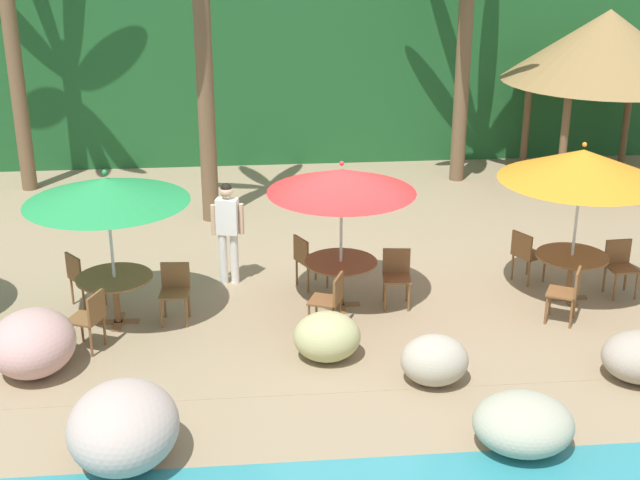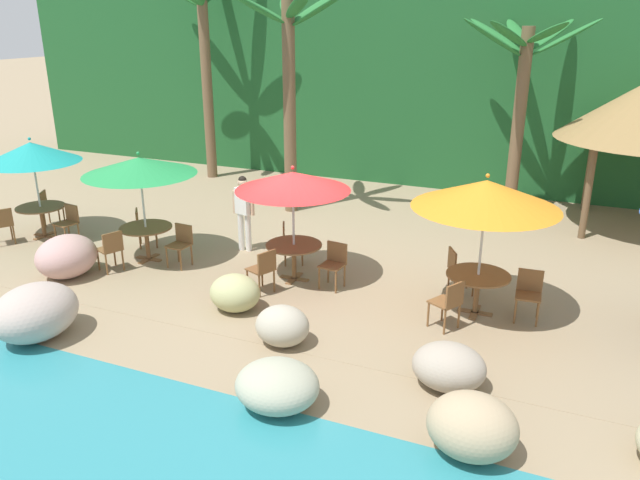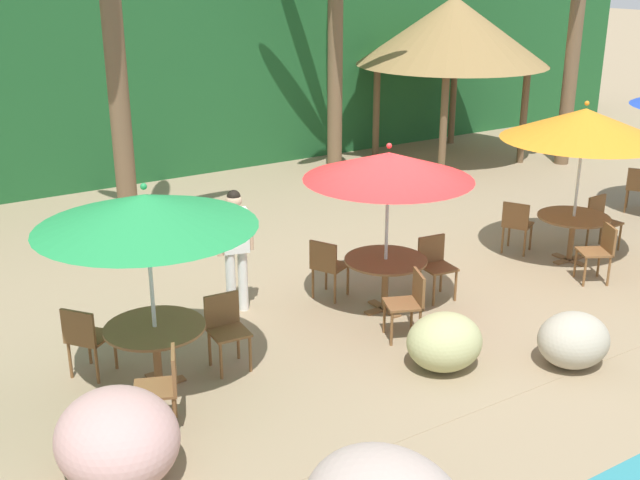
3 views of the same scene
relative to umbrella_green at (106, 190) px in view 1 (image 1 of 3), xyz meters
name	(u,v)px [view 1 (image 1 of 3)]	position (x,y,z in m)	size (l,w,h in m)	color
ground_plane	(342,304)	(3.36, 0.33, -2.05)	(120.00, 120.00, 0.00)	#937F60
terrace_deck	(342,304)	(3.36, 0.33, -2.05)	(18.00, 5.20, 0.01)	#937F60
foliage_backdrop	(299,28)	(3.36, 9.33, 0.95)	(28.00, 2.40, 6.00)	#1E5628
rock_seawall	(495,377)	(4.87, -2.72, -1.66)	(17.87, 3.46, 0.92)	tan
umbrella_green	(106,190)	(0.00, 0.00, 0.00)	(2.32, 2.32, 2.34)	silver
dining_table_green	(115,285)	(0.00, 0.00, -1.44)	(1.10, 1.10, 0.74)	brown
chair_green_seaward	(175,288)	(0.85, 0.03, -1.54)	(0.45, 0.46, 0.87)	brown
chair_green_inland	(81,276)	(-0.59, 0.62, -1.54)	(0.59, 0.59, 0.87)	brown
chair_green_left	(90,316)	(-0.24, -0.82, -1.54)	(0.56, 0.55, 0.87)	brown
umbrella_red	(342,181)	(3.33, 0.27, -0.04)	(2.20, 2.20, 2.30)	silver
dining_table_red	(341,269)	(3.33, 0.27, -1.44)	(1.10, 1.10, 0.74)	brown
chair_red_seaward	(396,273)	(4.18, 0.26, -1.54)	(0.47, 0.47, 0.87)	brown
chair_red_inland	(307,258)	(2.87, 1.00, -1.54)	(0.57, 0.57, 0.87)	brown
chair_red_left	(331,298)	(3.09, -0.55, -1.54)	(0.56, 0.55, 0.87)	brown
umbrella_orange	(582,165)	(6.89, 0.18, 0.12)	(2.45, 2.45, 2.52)	silver
dining_table_orange	(571,263)	(6.89, 0.18, -1.44)	(1.10, 1.10, 0.74)	brown
chair_orange_seaward	(620,263)	(7.73, 0.32, -1.54)	(0.44, 0.45, 0.87)	brown
chair_orange_inland	(526,253)	(6.40, 0.88, -1.54)	(0.58, 0.57, 0.87)	brown
chair_orange_left	(569,291)	(6.56, -0.61, -1.54)	(0.58, 0.57, 0.87)	brown
palm_tree_second	(202,23)	(1.27, 4.44, 1.70)	(3.27, 3.01, 5.52)	brown
palm_tree_third	(464,21)	(6.64, 6.57, 1.42)	(3.30, 3.31, 4.92)	brown
palapa_hut	(607,46)	(9.71, 6.33, 0.89)	(4.39, 4.39, 3.71)	brown
waiter_in_white	(228,226)	(1.63, 1.30, -1.06)	(0.52, 0.27, 1.70)	white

